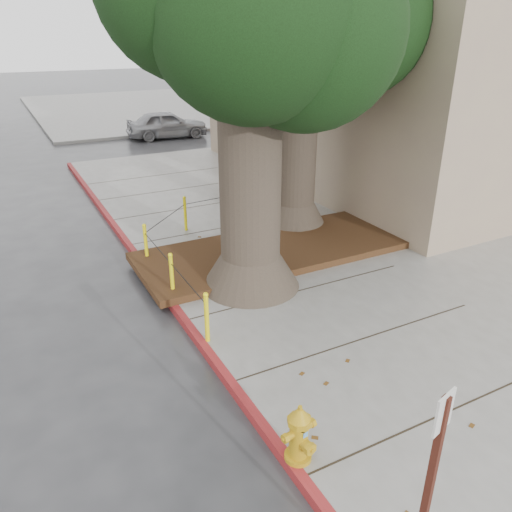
{
  "coord_description": "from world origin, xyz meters",
  "views": [
    {
      "loc": [
        -4.51,
        -5.59,
        5.04
      ],
      "look_at": [
        -0.49,
        2.09,
        1.1
      ],
      "focal_mm": 35.0,
      "sensor_mm": 36.0,
      "label": 1
    }
  ],
  "objects_px": {
    "fire_hydrant": "(299,434)",
    "car_silver": "(167,124)",
    "signpost": "(427,499)",
    "car_red": "(276,121)"
  },
  "relations": [
    {
      "from": "fire_hydrant",
      "to": "car_silver",
      "type": "bearing_deg",
      "value": 67.01
    },
    {
      "from": "fire_hydrant",
      "to": "signpost",
      "type": "relative_size",
      "value": 0.33
    },
    {
      "from": "signpost",
      "to": "car_silver",
      "type": "xyz_separation_m",
      "value": [
        5.37,
        22.94,
        -0.87
      ]
    },
    {
      "from": "car_silver",
      "to": "signpost",
      "type": "bearing_deg",
      "value": 172.5
    },
    {
      "from": "fire_hydrant",
      "to": "car_silver",
      "type": "xyz_separation_m",
      "value": [
        5.31,
        20.98,
        0.13
      ]
    },
    {
      "from": "car_silver",
      "to": "car_red",
      "type": "bearing_deg",
      "value": -97.38
    },
    {
      "from": "fire_hydrant",
      "to": "signpost",
      "type": "bearing_deg",
      "value": -100.26
    },
    {
      "from": "signpost",
      "to": "car_red",
      "type": "xyz_separation_m",
      "value": [
        10.95,
        21.64,
        -0.94
      ]
    },
    {
      "from": "fire_hydrant",
      "to": "car_silver",
      "type": "distance_m",
      "value": 21.64
    },
    {
      "from": "car_silver",
      "to": "car_red",
      "type": "xyz_separation_m",
      "value": [
        5.58,
        -1.29,
        -0.07
      ]
    }
  ]
}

